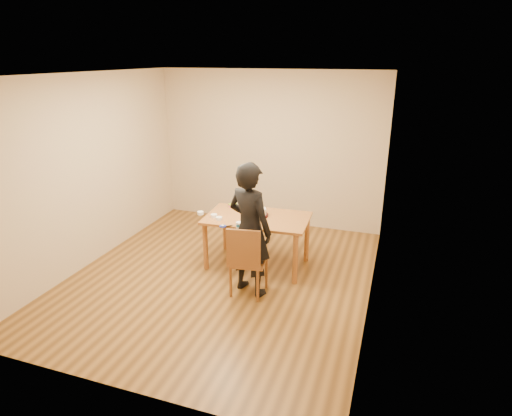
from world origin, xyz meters
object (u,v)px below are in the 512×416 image
(dining_chair, at_px, (249,261))
(cake, at_px, (258,212))
(dining_table, at_px, (257,218))
(cake_plate, at_px, (258,215))
(person, at_px, (250,229))

(dining_chair, bearing_deg, cake, 92.20)
(dining_table, relative_size, cake_plate, 4.73)
(dining_table, xyz_separation_m, dining_chair, (0.15, -0.78, -0.28))
(dining_chair, height_order, cake, cake)
(dining_chair, distance_m, cake, 0.91)
(dining_table, bearing_deg, dining_chair, -82.02)
(dining_chair, relative_size, cake_plate, 1.37)
(dining_chair, bearing_deg, person, 81.37)
(cake_plate, height_order, person, person)
(dining_chair, height_order, cake_plate, cake_plate)
(cake, distance_m, person, 0.79)
(cake_plate, xyz_separation_m, person, (0.16, -0.78, 0.10))
(dining_table, distance_m, cake, 0.09)
(dining_table, distance_m, dining_chair, 0.84)
(cake_plate, distance_m, cake, 0.05)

